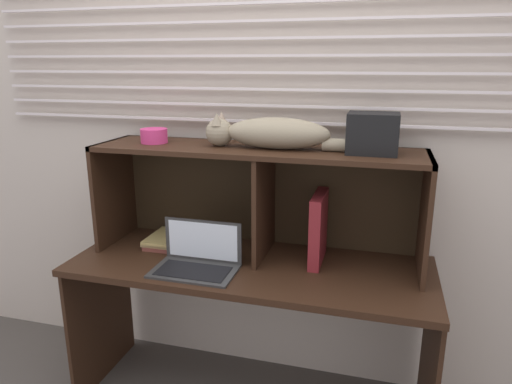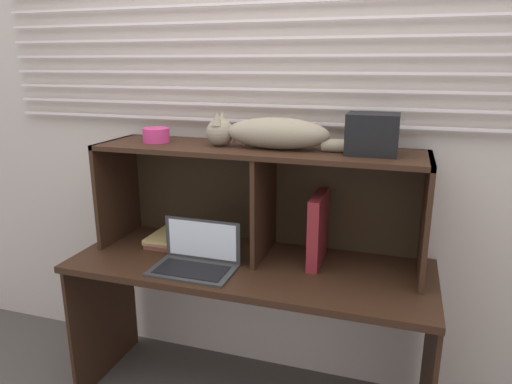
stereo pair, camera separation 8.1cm
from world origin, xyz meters
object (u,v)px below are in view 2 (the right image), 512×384
Objects in this scene: storage_box at (372,134)px; small_basket at (156,135)px; laptop at (196,259)px; binder_upright at (318,229)px; book_stack at (171,238)px; cat at (271,133)px.

small_basket is at bearing 180.00° from storage_box.
laptop is 1.13× the size of binder_upright.
laptop is 0.55m from binder_upright.
binder_upright is 2.54× the size of small_basket.
storage_box is (0.94, -0.00, 0.56)m from book_stack.
storage_box is at bearing 17.64° from laptop.
storage_box is at bearing -0.18° from book_stack.
cat reaches higher than laptop.
storage_box reaches higher than cat.
small_basket is at bearing 180.00° from cat.
binder_upright is 0.74m from book_stack.
book_stack is at bearing 179.67° from cat.
binder_upright is 0.48m from storage_box.
storage_box reaches higher than small_basket.
binder_upright reaches higher than book_stack.
laptop is 1.50× the size of book_stack.
small_basket reaches higher than laptop.
small_basket is at bearing 142.54° from laptop.
book_stack is (-0.73, 0.00, -0.13)m from binder_upright.
laptop is 0.33m from book_stack.
cat is at bearing -180.00° from storage_box.
laptop is at bearing -140.53° from cat.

